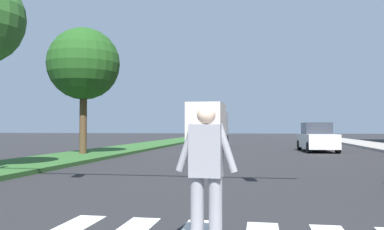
% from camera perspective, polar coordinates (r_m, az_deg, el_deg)
% --- Properties ---
extents(ground_plane, '(140.00, 140.00, 0.00)m').
position_cam_1_polar(ground_plane, '(27.34, 8.99, -4.78)').
color(ground_plane, '#262628').
extents(median_strip, '(3.38, 64.00, 0.15)m').
position_cam_1_polar(median_strip, '(26.74, -8.76, -4.69)').
color(median_strip, '#2D5B28').
rests_on(median_strip, ground_plane).
extents(tree_far, '(3.57, 3.57, 6.24)m').
position_cam_1_polar(tree_far, '(20.71, -15.21, 7.00)').
color(tree_far, '#4C3823').
rests_on(tree_far, median_strip).
extents(pedestrian_performer, '(0.75, 0.26, 1.69)m').
position_cam_1_polar(pedestrian_performer, '(4.75, 2.04, -7.85)').
color(pedestrian_performer, gray).
rests_on(pedestrian_performer, ground_plane).
extents(sedan_midblock, '(2.04, 4.31, 1.73)m').
position_cam_1_polar(sedan_midblock, '(25.01, 17.41, -3.17)').
color(sedan_midblock, silver).
rests_on(sedan_midblock, ground_plane).
extents(truck_box_delivery, '(2.40, 6.20, 3.10)m').
position_cam_1_polar(truck_box_delivery, '(28.49, 2.37, -1.40)').
color(truck_box_delivery, '#B7B7BC').
rests_on(truck_box_delivery, ground_plane).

